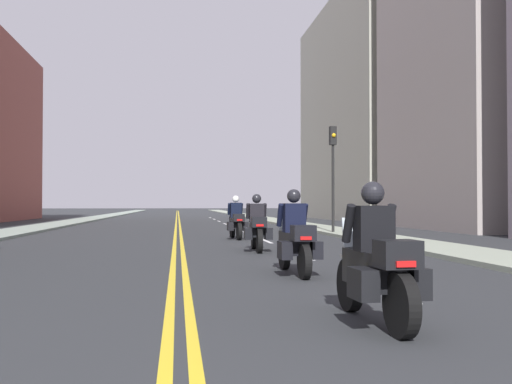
{
  "coord_description": "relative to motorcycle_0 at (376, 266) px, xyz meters",
  "views": [
    {
      "loc": [
        -0.03,
        -0.56,
        1.33
      ],
      "look_at": [
        2.56,
        18.56,
        1.72
      ],
      "focal_mm": 40.79,
      "sensor_mm": 36.0,
      "label": 1
    }
  ],
  "objects": [
    {
      "name": "ground_plane",
      "position": [
        -2.13,
        42.43,
        -0.64
      ],
      "size": [
        264.0,
        264.0,
        0.0
      ],
      "primitive_type": "plane",
      "color": "#2B2D30"
    },
    {
      "name": "sidewalk_left",
      "position": [
        -9.5,
        42.43,
        -0.58
      ],
      "size": [
        2.23,
        144.0,
        0.12
      ],
      "primitive_type": "cube",
      "color": "gray",
      "rests_on": "ground"
    },
    {
      "name": "sidewalk_right",
      "position": [
        5.24,
        42.43,
        -0.58
      ],
      "size": [
        2.23,
        144.0,
        0.12
      ],
      "primitive_type": "cube",
      "color": "#97A18C",
      "rests_on": "ground"
    },
    {
      "name": "centreline_yellow_inner",
      "position": [
        -2.25,
        42.43,
        -0.64
      ],
      "size": [
        0.12,
        132.0,
        0.01
      ],
      "primitive_type": "cube",
      "color": "yellow",
      "rests_on": "ground"
    },
    {
      "name": "centreline_yellow_outer",
      "position": [
        -2.01,
        42.43,
        -0.64
      ],
      "size": [
        0.12,
        132.0,
        0.01
      ],
      "primitive_type": "cube",
      "color": "yellow",
      "rests_on": "ground"
    },
    {
      "name": "lane_dashes_white",
      "position": [
        1.0,
        23.43,
        -0.64
      ],
      "size": [
        0.14,
        56.4,
        0.01
      ],
      "color": "silver",
      "rests_on": "ground"
    },
    {
      "name": "building_right_2",
      "position": [
        14.12,
        41.64,
        8.59
      ],
      "size": [
        7.42,
        21.67,
        18.48
      ],
      "color": "#A2A291",
      "rests_on": "ground"
    },
    {
      "name": "motorcycle_0",
      "position": [
        0.0,
        0.0,
        0.0
      ],
      "size": [
        0.78,
        2.15,
        1.58
      ],
      "rotation": [
        0.0,
        0.0,
        0.05
      ],
      "color": "black",
      "rests_on": "ground"
    },
    {
      "name": "motorcycle_1",
      "position": [
        0.03,
        4.57,
        0.01
      ],
      "size": [
        0.77,
        2.26,
        1.61
      ],
      "rotation": [
        0.0,
        0.0,
        0.04
      ],
      "color": "black",
      "rests_on": "ground"
    },
    {
      "name": "motorcycle_2",
      "position": [
        0.05,
        10.0,
        0.01
      ],
      "size": [
        0.78,
        2.24,
        1.61
      ],
      "rotation": [
        0.0,
        0.0,
        -0.04
      ],
      "color": "black",
      "rests_on": "ground"
    },
    {
      "name": "motorcycle_3",
      "position": [
        0.04,
        15.73,
        0.01
      ],
      "size": [
        0.78,
        2.3,
        1.65
      ],
      "rotation": [
        0.0,
        0.0,
        0.06
      ],
      "color": "black",
      "rests_on": "ground"
    },
    {
      "name": "traffic_light_near",
      "position": [
        4.52,
        18.34,
        2.6
      ],
      "size": [
        0.28,
        0.38,
        4.7
      ],
      "color": "black",
      "rests_on": "ground"
    }
  ]
}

